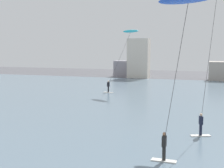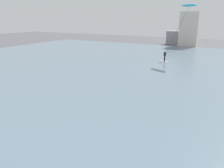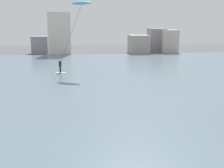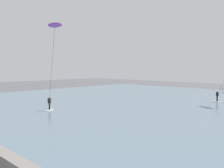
% 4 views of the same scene
% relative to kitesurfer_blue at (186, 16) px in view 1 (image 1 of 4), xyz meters
% --- Properties ---
extents(water_bay, '(84.00, 52.00, 0.10)m').
position_rel_kitesurfer_blue_xyz_m(water_bay, '(-6.93, 19.91, -7.85)').
color(water_bay, slate).
rests_on(water_bay, ground).
extents(far_shore_buildings, '(29.10, 6.27, 7.94)m').
position_rel_kitesurfer_blue_xyz_m(far_shore_buildings, '(-2.43, 48.31, -5.19)').
color(far_shore_buildings, gray).
rests_on(far_shore_buildings, ground).
extents(kitesurfer_blue, '(3.50, 2.98, 9.03)m').
position_rel_kitesurfer_blue_xyz_m(kitesurfer_blue, '(0.00, 0.00, 0.00)').
color(kitesurfer_blue, silver).
rests_on(kitesurfer_blue, water_bay).
extents(kitesurfer_cyan, '(4.95, 2.63, 8.59)m').
position_rel_kitesurfer_blue_xyz_m(kitesurfer_cyan, '(-9.97, 26.54, -0.40)').
color(kitesurfer_cyan, silver).
rests_on(kitesurfer_cyan, water_bay).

